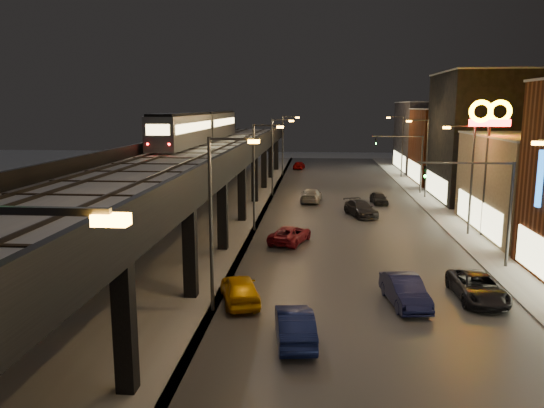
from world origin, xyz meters
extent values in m
cube|color=#46474D|center=(7.50, 35.00, 0.03)|extent=(17.00, 120.00, 0.06)
cube|color=#9FA1A8|center=(17.50, 35.00, 0.07)|extent=(4.00, 120.00, 0.14)
cube|color=#9FA1A8|center=(-6.00, 35.00, 0.03)|extent=(11.00, 120.00, 0.06)
cube|color=black|center=(-6.00, 32.00, 5.80)|extent=(9.00, 100.00, 1.00)
cube|color=black|center=(-2.30, 5.00, 2.65)|extent=(0.70, 0.70, 5.30)
cube|color=black|center=(-6.00, 5.00, 5.15)|extent=(8.00, 0.60, 0.50)
cube|color=black|center=(-9.70, 15.00, 2.65)|extent=(0.70, 0.70, 5.30)
cube|color=black|center=(-2.30, 15.00, 2.65)|extent=(0.70, 0.70, 5.30)
cube|color=black|center=(-6.00, 15.00, 5.15)|extent=(8.00, 0.60, 0.50)
cube|color=black|center=(-9.70, 25.00, 2.65)|extent=(0.70, 0.70, 5.30)
cube|color=black|center=(-2.30, 25.00, 2.65)|extent=(0.70, 0.70, 5.30)
cube|color=black|center=(-6.00, 25.00, 5.15)|extent=(8.00, 0.60, 0.50)
cube|color=black|center=(-9.70, 35.00, 2.65)|extent=(0.70, 0.70, 5.30)
cube|color=black|center=(-2.30, 35.00, 2.65)|extent=(0.70, 0.70, 5.30)
cube|color=black|center=(-6.00, 35.00, 5.15)|extent=(8.00, 0.60, 0.50)
cube|color=black|center=(-9.70, 45.00, 2.65)|extent=(0.70, 0.70, 5.30)
cube|color=black|center=(-2.30, 45.00, 2.65)|extent=(0.70, 0.70, 5.30)
cube|color=black|center=(-6.00, 45.00, 5.15)|extent=(8.00, 0.60, 0.50)
cube|color=black|center=(-9.70, 55.00, 2.65)|extent=(0.70, 0.70, 5.30)
cube|color=black|center=(-2.30, 55.00, 2.65)|extent=(0.70, 0.70, 5.30)
cube|color=black|center=(-6.00, 55.00, 5.15)|extent=(8.00, 0.60, 0.50)
cube|color=black|center=(-9.70, 65.00, 2.65)|extent=(0.70, 0.70, 5.30)
cube|color=black|center=(-2.30, 65.00, 2.65)|extent=(0.70, 0.70, 5.30)
cube|color=black|center=(-6.00, 65.00, 5.15)|extent=(8.00, 0.60, 0.50)
cube|color=black|center=(-9.70, 75.00, 2.65)|extent=(0.70, 0.70, 5.30)
cube|color=black|center=(-2.30, 75.00, 2.65)|extent=(0.70, 0.70, 5.30)
cube|color=black|center=(-6.00, 75.00, 5.15)|extent=(8.00, 0.60, 0.50)
cube|color=#B2B7C1|center=(-6.00, 32.00, 6.38)|extent=(8.40, 100.00, 0.16)
cube|color=#332D28|center=(-9.22, 32.00, 6.54)|extent=(0.08, 98.00, 0.16)
cube|color=#332D28|center=(-7.78, 32.00, 6.54)|extent=(0.08, 98.00, 0.16)
cube|color=#332D28|center=(-4.72, 32.00, 6.54)|extent=(0.08, 98.00, 0.16)
cube|color=#332D28|center=(-3.28, 32.00, 6.54)|extent=(0.08, 98.00, 0.16)
cube|color=black|center=(-6.00, 18.00, 6.49)|extent=(7.80, 0.24, 0.06)
cube|color=black|center=(-6.00, 34.00, 6.49)|extent=(7.80, 0.24, 0.06)
cube|color=black|center=(-6.00, 50.00, 6.49)|extent=(7.80, 0.24, 0.06)
cube|color=black|center=(-6.00, 66.00, 6.49)|extent=(7.80, 0.24, 0.06)
cube|color=black|center=(-1.65, 32.00, 6.85)|extent=(0.30, 100.00, 1.10)
cube|color=black|center=(-10.35, 32.00, 6.85)|extent=(0.30, 100.00, 1.10)
cube|color=#FFF8B3|center=(17.95, 32.00, 1.60)|extent=(0.10, 12.00, 2.40)
cube|color=black|center=(24.00, 48.00, 7.00)|extent=(12.00, 13.00, 14.00)
cube|color=#FFF8B3|center=(17.95, 48.00, 1.60)|extent=(0.10, 10.40, 2.40)
cube|color=#B2B7C1|center=(24.00, 48.00, 14.08)|extent=(12.20, 13.20, 0.16)
cube|color=#5E2F1B|center=(24.00, 62.00, 5.00)|extent=(12.00, 12.00, 10.00)
cube|color=#FFF8B3|center=(17.95, 62.00, 1.60)|extent=(0.10, 9.60, 2.40)
cube|color=#B2B7C1|center=(24.00, 62.00, 10.08)|extent=(12.20, 12.20, 0.16)
cube|color=#333239|center=(24.00, 76.00, 5.50)|extent=(12.00, 16.00, 11.00)
cube|color=#FFF8B3|center=(17.95, 76.00, 1.60)|extent=(0.10, 12.80, 2.40)
cube|color=#B2B7C1|center=(24.00, 76.00, 11.08)|extent=(12.20, 16.20, 0.16)
cube|color=#38383A|center=(0.40, -5.00, 8.90)|extent=(2.20, 0.12, 0.12)
cube|color=orange|center=(1.50, -5.00, 8.78)|extent=(0.55, 0.28, 0.18)
cylinder|color=#38383A|center=(-0.70, 13.00, 4.50)|extent=(0.18, 0.18, 9.00)
cube|color=#38383A|center=(0.40, 13.00, 8.90)|extent=(2.20, 0.12, 0.12)
cube|color=orange|center=(1.50, 13.00, 8.78)|extent=(0.55, 0.28, 0.18)
cube|color=orange|center=(14.80, 13.00, 8.78)|extent=(0.55, 0.28, 0.18)
cylinder|color=#38383A|center=(-0.70, 31.00, 4.50)|extent=(0.18, 0.18, 9.00)
cube|color=#38383A|center=(0.40, 31.00, 8.90)|extent=(2.20, 0.12, 0.12)
cube|color=orange|center=(1.50, 31.00, 8.78)|extent=(0.55, 0.28, 0.18)
cylinder|color=#38383A|center=(17.00, 31.00, 4.50)|extent=(0.18, 0.18, 9.00)
cube|color=#38383A|center=(15.90, 31.00, 8.90)|extent=(2.20, 0.12, 0.12)
cube|color=orange|center=(14.80, 31.00, 8.78)|extent=(0.55, 0.28, 0.18)
cylinder|color=#38383A|center=(-0.70, 49.00, 4.50)|extent=(0.18, 0.18, 9.00)
cube|color=#38383A|center=(0.40, 49.00, 8.90)|extent=(2.20, 0.12, 0.12)
cube|color=orange|center=(1.50, 49.00, 8.78)|extent=(0.55, 0.28, 0.18)
cylinder|color=#38383A|center=(17.00, 49.00, 4.50)|extent=(0.18, 0.18, 9.00)
cube|color=#38383A|center=(15.90, 49.00, 8.90)|extent=(2.20, 0.12, 0.12)
cube|color=orange|center=(14.80, 49.00, 8.78)|extent=(0.55, 0.28, 0.18)
cylinder|color=#38383A|center=(-0.70, 67.00, 4.50)|extent=(0.18, 0.18, 9.00)
cube|color=#38383A|center=(0.40, 67.00, 8.90)|extent=(2.20, 0.12, 0.12)
cube|color=orange|center=(1.50, 67.00, 8.78)|extent=(0.55, 0.28, 0.18)
cylinder|color=#38383A|center=(17.00, 67.00, 4.50)|extent=(0.18, 0.18, 9.00)
cube|color=#38383A|center=(15.90, 67.00, 8.90)|extent=(2.20, 0.12, 0.12)
cube|color=orange|center=(14.80, 67.00, 8.78)|extent=(0.55, 0.28, 0.18)
cylinder|color=#38383A|center=(17.00, 22.00, 3.50)|extent=(0.20, 0.20, 7.00)
cube|color=#38383A|center=(14.00, 22.00, 6.90)|extent=(6.00, 0.12, 0.12)
imported|color=black|center=(11.50, 22.00, 6.40)|extent=(0.20, 0.16, 1.00)
sphere|color=#0CFF26|center=(11.50, 21.85, 6.15)|extent=(0.18, 0.18, 0.18)
cylinder|color=#38383A|center=(17.00, 52.00, 3.50)|extent=(0.20, 0.20, 7.00)
cube|color=#38383A|center=(14.00, 52.00, 6.90)|extent=(6.00, 0.12, 0.12)
imported|color=black|center=(11.50, 52.00, 6.40)|extent=(0.20, 0.16, 1.00)
sphere|color=#0CFF26|center=(11.50, 51.85, 6.15)|extent=(0.18, 0.18, 0.18)
cube|color=gray|center=(-8.50, 38.04, 8.11)|extent=(2.62, 15.80, 2.98)
cube|color=black|center=(-8.50, 38.04, 9.71)|extent=(2.35, 15.35, 0.23)
cube|color=#FFDE8B|center=(-9.82, 38.04, 8.52)|extent=(0.05, 14.44, 0.81)
cube|color=#FFDE8B|center=(-7.18, 38.04, 8.52)|extent=(0.05, 14.44, 0.81)
cube|color=gray|center=(-8.50, 54.46, 8.11)|extent=(2.62, 15.80, 2.98)
cube|color=black|center=(-8.50, 54.46, 9.71)|extent=(2.35, 15.35, 0.23)
cube|color=#FFDE8B|center=(-9.82, 54.46, 8.52)|extent=(0.05, 14.44, 0.81)
cube|color=#FFDE8B|center=(-7.18, 54.46, 8.52)|extent=(0.05, 14.44, 0.81)
cube|color=#FFDE8B|center=(-8.50, 30.13, 8.56)|extent=(1.99, 0.05, 0.90)
sphere|color=#FF0C0C|center=(-9.40, 30.11, 7.39)|extent=(0.18, 0.18, 0.18)
sphere|color=#FF0C0C|center=(-7.60, 30.11, 7.39)|extent=(0.18, 0.18, 0.18)
imported|color=#E09F06|center=(0.55, 14.24, 0.77)|extent=(2.98, 4.85, 1.54)
imported|color=#0F1950|center=(3.69, 9.73, 0.76)|extent=(2.19, 4.79, 1.52)
imported|color=maroon|center=(2.57, 27.12, 0.66)|extent=(3.55, 5.22, 1.33)
imported|color=#9A9A9B|center=(3.96, 45.11, 0.73)|extent=(2.56, 5.20, 1.45)
imported|color=#8A0607|center=(1.47, 75.81, 0.67)|extent=(2.11, 4.13, 1.35)
imported|color=#0F133A|center=(9.33, 14.69, 0.77)|extent=(2.29, 4.86, 1.54)
imported|color=black|center=(13.40, 15.80, 0.71)|extent=(2.51, 5.18, 1.42)
imported|color=black|center=(8.79, 37.81, 0.72)|extent=(3.49, 5.38, 1.45)
imported|color=black|center=(11.24, 44.49, 0.64)|extent=(1.89, 3.88, 1.27)
cylinder|color=#38383A|center=(18.00, 30.71, 4.42)|extent=(0.24, 0.24, 8.84)
cube|color=#FF0C0C|center=(18.00, 30.71, 9.17)|extent=(3.09, 0.25, 0.55)
torus|color=#FCBD00|center=(17.28, 30.71, 10.06)|extent=(1.82, 0.54, 1.79)
torus|color=#FCBD00|center=(18.72, 30.71, 10.06)|extent=(1.82, 0.54, 1.79)
cylinder|color=#38383A|center=(18.50, 20.26, 2.38)|extent=(0.28, 0.28, 4.76)
camera|label=1|loc=(4.61, -12.61, 10.48)|focal=35.00mm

